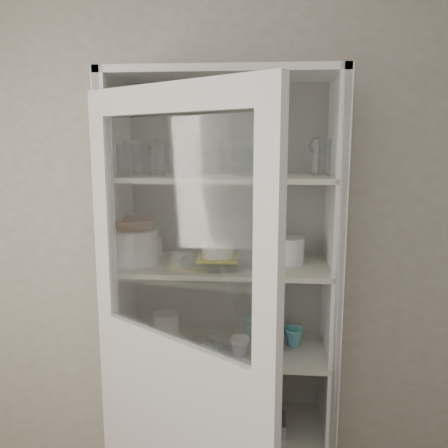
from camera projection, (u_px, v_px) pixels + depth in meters
The scene contains 36 objects.
wall_back at pixel (188, 243), 2.39m from camera, with size 3.60×0.02×2.60m, color #ACA08D.
pantry_cabinet at pixel (225, 324), 2.28m from camera, with size 1.00×0.45×2.10m.
cupboard_door at pixel (177, 396), 1.76m from camera, with size 0.75×0.56×2.00m.
tumbler_0 at pixel (123, 161), 1.97m from camera, with size 0.07×0.07×0.13m, color silver.
tumbler_1 at pixel (141, 160), 2.00m from camera, with size 0.07×0.07×0.14m, color silver.
tumbler_2 at pixel (157, 161), 1.95m from camera, with size 0.07×0.07×0.13m, color silver.
tumbler_3 at pixel (241, 160), 1.95m from camera, with size 0.07×0.07×0.13m, color silver.
tumbler_4 at pixel (216, 160), 1.93m from camera, with size 0.07×0.07×0.14m, color silver.
tumbler_5 at pixel (245, 162), 1.94m from camera, with size 0.06×0.06×0.13m, color silver.
tumbler_6 at pixel (322, 158), 1.93m from camera, with size 0.08×0.08×0.15m, color silver.
tumbler_7 at pixel (132, 157), 2.10m from camera, with size 0.08×0.08×0.15m, color silver.
tumbler_8 at pixel (181, 157), 2.10m from camera, with size 0.08×0.08×0.15m, color silver.
tumbler_9 at pixel (199, 158), 2.07m from camera, with size 0.07×0.07×0.14m, color silver.
tumbler_10 at pixel (232, 158), 2.07m from camera, with size 0.07×0.07×0.15m, color silver.
tumbler_11 at pixel (255, 159), 2.07m from camera, with size 0.07×0.07×0.13m, color silver.
goblet_0 at pixel (181, 156), 2.19m from camera, with size 0.07×0.07×0.15m, color silver, non-canonical shape.
goblet_1 at pixel (192, 154), 2.19m from camera, with size 0.08×0.08×0.17m, color silver, non-canonical shape.
goblet_2 at pixel (233, 156), 2.19m from camera, with size 0.07×0.07×0.15m, color silver, non-canonical shape.
goblet_3 at pixel (317, 154), 2.11m from camera, with size 0.08×0.08×0.18m, color silver, non-canonical shape.
plate_stack_front at pixel (134, 253), 2.15m from camera, with size 0.23×0.23×0.08m, color white.
plate_stack_back at pixel (142, 247), 2.28m from camera, with size 0.20×0.20×0.08m, color white.
cream_bowl at pixel (133, 237), 2.14m from camera, with size 0.23×0.23×0.07m, color silver.
terracotta_bowl at pixel (133, 224), 2.13m from camera, with size 0.21×0.21×0.05m, color brown.
glass_platter at pixel (218, 261), 2.15m from camera, with size 0.35×0.35×0.02m, color silver.
yellow_trivet at pixel (218, 258), 2.14m from camera, with size 0.18×0.18×0.01m, color yellow.
white_ramekin at pixel (218, 249), 2.14m from camera, with size 0.15×0.15×0.06m, color white.
grey_bowl_stack at pixel (289, 250), 2.13m from camera, with size 0.14×0.14×0.12m, color silver.
mug_blue at pixel (269, 340), 2.17m from camera, with size 0.12×0.12×0.10m, color #07168F.
mug_teal at pixel (293, 337), 2.21m from camera, with size 0.09×0.09×0.09m, color teal.
mug_white at pixel (240, 346), 2.12m from camera, with size 0.09×0.09×0.08m, color white.
teal_jar at pixel (254, 329), 2.27m from camera, with size 0.09×0.09×0.11m.
measuring_cups at pixel (200, 344), 2.19m from camera, with size 0.10×0.10×0.04m, color silver.
white_canister at pixel (166, 328), 2.25m from camera, with size 0.12×0.12×0.14m, color white.
cream_dish at pixel (189, 413), 2.32m from camera, with size 0.21×0.21×0.07m, color silver.
tin_box at pixel (263, 423), 2.23m from camera, with size 0.21×0.15×0.06m, color #9B9AAE.
tumbler_12 at pixel (241, 158), 2.01m from camera, with size 0.08×0.08×0.15m, color silver.
Camera 1 is at (0.38, -0.81, 1.81)m, focal length 38.00 mm.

